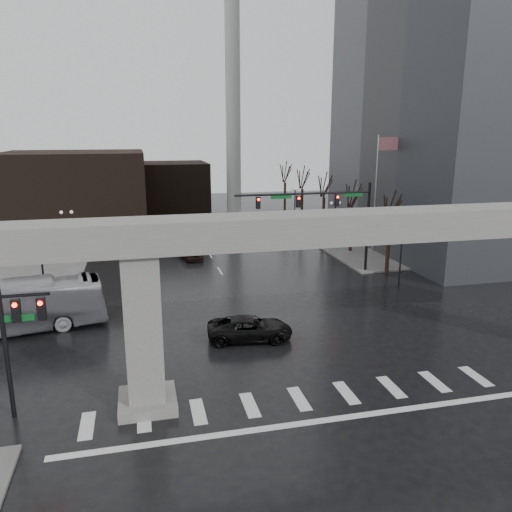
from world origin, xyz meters
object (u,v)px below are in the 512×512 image
object	(u,v)px
far_car	(190,251)
signal_mast_arm	(328,209)
pickup_truck	(250,328)
city_bus	(8,308)

from	to	relation	value
far_car	signal_mast_arm	bearing A→B (deg)	-46.04
far_car	pickup_truck	bearing A→B (deg)	-95.12
pickup_truck	city_bus	size ratio (longest dim) A/B	0.44
pickup_truck	far_car	size ratio (longest dim) A/B	1.18
city_bus	far_car	size ratio (longest dim) A/B	2.68
signal_mast_arm	far_car	bearing A→B (deg)	142.80
signal_mast_arm	city_bus	xyz separation A→B (m)	(-24.16, -7.84, -4.20)
signal_mast_arm	city_bus	bearing A→B (deg)	-162.03
city_bus	far_car	bearing A→B (deg)	-47.36
city_bus	far_car	distance (m)	20.87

